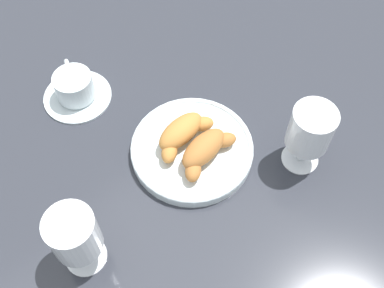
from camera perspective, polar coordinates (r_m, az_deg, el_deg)
ground_plane at (r=0.88m, az=0.13°, el=-0.41°), size 2.20×2.20×0.00m
pastry_plate at (r=0.86m, az=-0.00°, el=-0.62°), size 0.23×0.23×0.02m
croissant_large at (r=0.84m, az=-1.23°, el=1.38°), size 0.14×0.06×0.04m
croissant_small at (r=0.82m, az=1.59°, el=-0.74°), size 0.14×0.06×0.04m
coffee_cup_near at (r=0.95m, az=-14.12°, el=6.61°), size 0.14×0.14×0.06m
juice_glass_left at (r=0.81m, az=14.25°, el=1.50°), size 0.08×0.08×0.14m
juice_glass_right at (r=0.72m, az=-14.22°, el=-10.78°), size 0.08×0.08×0.14m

